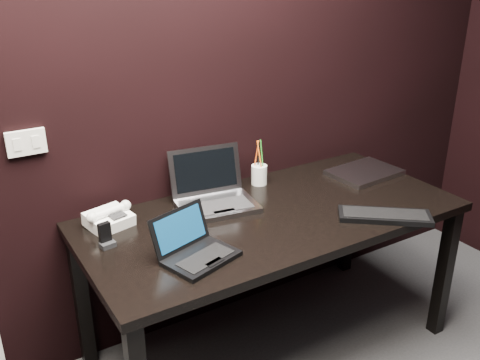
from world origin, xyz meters
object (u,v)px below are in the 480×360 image
desk (272,228)px  silver_laptop (214,196)px  desk_phone (109,218)px  closed_laptop (364,172)px  netbook (195,249)px  mobile_phone (106,238)px  pen_cup (259,174)px  ext_keyboard (385,216)px

desk → silver_laptop: silver_laptop is taller
desk → desk_phone: size_ratio=7.93×
closed_laptop → netbook: bearing=-166.1°
desk → closed_laptop: (0.66, 0.12, 0.09)m
mobile_phone → pen_cup: pen_cup is taller
netbook → pen_cup: bearing=38.0°
ext_keyboard → pen_cup: bearing=113.3°
desk_phone → pen_cup: size_ratio=0.93×
mobile_phone → desk: bearing=-7.7°
desk → pen_cup: size_ratio=7.38×
closed_laptop → mobile_phone: (-1.39, -0.02, 0.03)m
ext_keyboard → silver_laptop: bearing=138.4°
netbook → ext_keyboard: (0.85, -0.14, -0.02)m
mobile_phone → ext_keyboard: bearing=-19.7°
desk → netbook: netbook is taller
desk → silver_laptop: bearing=131.9°
closed_laptop → desk_phone: size_ratio=1.73×
pen_cup → desk: bearing=-112.3°
ext_keyboard → mobile_phone: 1.18m
netbook → silver_laptop: bearing=52.3°
ext_keyboard → mobile_phone: size_ratio=3.97×
desk → mobile_phone: size_ratio=17.12×
desk_phone → mobile_phone: bearing=-112.8°
netbook → silver_laptop: 0.46m
netbook → pen_cup: pen_cup is taller
desk → ext_keyboard: 0.50m
mobile_phone → pen_cup: bearing=13.5°
desk → desk_phone: 0.72m
silver_laptop → netbook: bearing=-127.7°
desk → mobile_phone: mobile_phone is taller
netbook → pen_cup: size_ratio=1.39×
netbook → ext_keyboard: 0.86m
netbook → closed_laptop: size_ratio=0.87×
desk → mobile_phone: 0.74m
desk → silver_laptop: 0.30m
netbook → mobile_phone: bearing=135.2°
pen_cup → closed_laptop: bearing=-18.9°
closed_laptop → mobile_phone: 1.39m
netbook → desk_phone: netbook is taller
closed_laptop → desk_phone: desk_phone is taller
silver_laptop → pen_cup: size_ratio=1.68×
desk_phone → ext_keyboard: bearing=-27.9°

